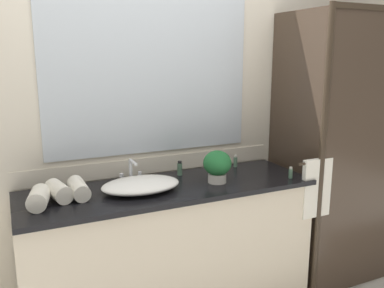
# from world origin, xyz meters

# --- Properties ---
(wall_back_with_mirror) EXTENTS (4.40, 0.06, 2.60)m
(wall_back_with_mirror) POSITION_xyz_m (0.00, 0.34, 1.31)
(wall_back_with_mirror) COLOR beige
(wall_back_with_mirror) RESTS_ON ground_plane
(vanity_cabinet) EXTENTS (1.80, 0.58, 0.90)m
(vanity_cabinet) POSITION_xyz_m (0.00, 0.01, 0.45)
(vanity_cabinet) COLOR beige
(vanity_cabinet) RESTS_ON ground_plane
(shower_enclosure) EXTENTS (1.20, 0.59, 2.00)m
(shower_enclosure) POSITION_xyz_m (1.27, -0.19, 1.02)
(shower_enclosure) COLOR #2D2319
(shower_enclosure) RESTS_ON ground_plane
(sink_basin) EXTENTS (0.47, 0.32, 0.07)m
(sink_basin) POSITION_xyz_m (-0.19, -0.01, 0.94)
(sink_basin) COLOR white
(sink_basin) RESTS_ON vanity_cabinet
(faucet) EXTENTS (0.17, 0.14, 0.15)m
(faucet) POSITION_xyz_m (-0.19, 0.18, 0.95)
(faucet) COLOR silver
(faucet) RESTS_ON vanity_cabinet
(potted_plant) EXTENTS (0.18, 0.18, 0.21)m
(potted_plant) POSITION_xyz_m (0.30, -0.06, 1.01)
(potted_plant) COLOR beige
(potted_plant) RESTS_ON vanity_cabinet
(amenity_bottle_conditioner) EXTENTS (0.03, 0.03, 0.07)m
(amenity_bottle_conditioner) POSITION_xyz_m (0.78, -0.18, 0.94)
(amenity_bottle_conditioner) COLOR #4C7056
(amenity_bottle_conditioner) RESTS_ON vanity_cabinet
(amenity_bottle_lotion) EXTENTS (0.03, 0.03, 0.10)m
(amenity_bottle_lotion) POSITION_xyz_m (0.15, 0.19, 0.95)
(amenity_bottle_lotion) COLOR #4C7056
(amenity_bottle_lotion) RESTS_ON vanity_cabinet
(amenity_bottle_body_wash) EXTENTS (0.03, 0.03, 0.09)m
(amenity_bottle_body_wash) POSITION_xyz_m (0.59, 0.21, 0.94)
(amenity_bottle_body_wash) COLOR #4C7056
(amenity_bottle_body_wash) RESTS_ON vanity_cabinet
(rolled_towel_near_edge) EXTENTS (0.14, 0.20, 0.10)m
(rolled_towel_near_edge) POSITION_xyz_m (-0.76, -0.05, 0.95)
(rolled_towel_near_edge) COLOR silver
(rolled_towel_near_edge) RESTS_ON vanity_cabinet
(rolled_towel_middle) EXTENTS (0.14, 0.22, 0.10)m
(rolled_towel_middle) POSITION_xyz_m (-0.65, 0.03, 0.95)
(rolled_towel_middle) COLOR silver
(rolled_towel_middle) RESTS_ON vanity_cabinet
(rolled_towel_far_edge) EXTENTS (0.10, 0.24, 0.10)m
(rolled_towel_far_edge) POSITION_xyz_m (-0.54, 0.04, 0.95)
(rolled_towel_far_edge) COLOR silver
(rolled_towel_far_edge) RESTS_ON vanity_cabinet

